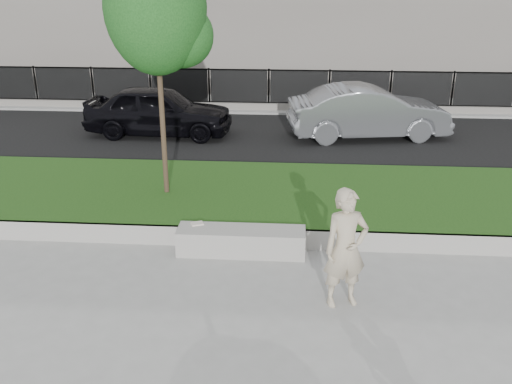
# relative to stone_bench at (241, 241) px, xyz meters

# --- Properties ---
(ground) EXTENTS (90.00, 90.00, 0.00)m
(ground) POSITION_rel_stone_bench_xyz_m (0.54, -0.80, -0.25)
(ground) COLOR gray
(ground) RESTS_ON ground
(grass_bank) EXTENTS (34.00, 4.00, 0.40)m
(grass_bank) POSITION_rel_stone_bench_xyz_m (0.54, 2.20, -0.05)
(grass_bank) COLOR black
(grass_bank) RESTS_ON ground
(grass_kerb) EXTENTS (34.00, 0.08, 0.40)m
(grass_kerb) POSITION_rel_stone_bench_xyz_m (0.54, 0.24, -0.05)
(grass_kerb) COLOR gray
(grass_kerb) RESTS_ON ground
(street) EXTENTS (34.00, 7.00, 0.04)m
(street) POSITION_rel_stone_bench_xyz_m (0.54, 7.70, -0.23)
(street) COLOR black
(street) RESTS_ON ground
(far_pavement) EXTENTS (34.00, 3.00, 0.12)m
(far_pavement) POSITION_rel_stone_bench_xyz_m (0.54, 12.20, -0.19)
(far_pavement) COLOR gray
(far_pavement) RESTS_ON ground
(iron_fence) EXTENTS (32.00, 0.30, 1.50)m
(iron_fence) POSITION_rel_stone_bench_xyz_m (0.54, 11.20, 0.30)
(iron_fence) COLOR slate
(iron_fence) RESTS_ON far_pavement
(stone_bench) EXTENTS (2.40, 0.60, 0.49)m
(stone_bench) POSITION_rel_stone_bench_xyz_m (0.00, 0.00, 0.00)
(stone_bench) COLOR gray
(stone_bench) RESTS_ON ground
(man) EXTENTS (0.82, 0.67, 1.96)m
(man) POSITION_rel_stone_bench_xyz_m (1.79, -1.61, 0.73)
(man) COLOR #C0B193
(man) RESTS_ON ground
(book) EXTENTS (0.28, 0.24, 0.03)m
(book) POSITION_rel_stone_bench_xyz_m (-0.86, 0.16, 0.26)
(book) COLOR beige
(book) RESTS_ON stone_bench
(young_tree) EXTENTS (2.14, 2.04, 5.23)m
(young_tree) POSITION_rel_stone_bench_xyz_m (-1.78, 2.05, 3.96)
(young_tree) COLOR #38281C
(young_tree) RESTS_ON grass_bank
(car_dark) EXTENTS (4.69, 2.06, 1.57)m
(car_dark) POSITION_rel_stone_bench_xyz_m (-3.36, 7.82, 0.58)
(car_dark) COLOR black
(car_dark) RESTS_ON street
(car_silver) EXTENTS (5.13, 2.52, 1.62)m
(car_silver) POSITION_rel_stone_bench_xyz_m (3.21, 8.00, 0.60)
(car_silver) COLOR gray
(car_silver) RESTS_ON street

